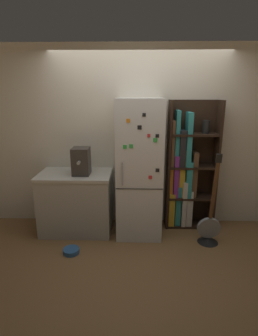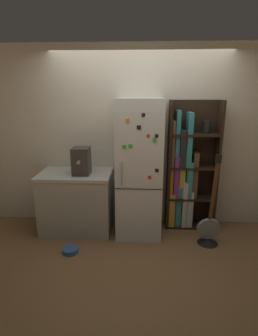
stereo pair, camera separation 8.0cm
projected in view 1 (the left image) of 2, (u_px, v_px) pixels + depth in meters
ground_plane at (139, 234)px, 3.74m from camera, size 16.00×16.00×0.00m
wall_back at (139, 138)px, 3.84m from camera, size 8.00×0.05×2.60m
refrigerator at (139, 169)px, 3.59m from camera, size 0.61×0.69×1.88m
bookshelf at (185, 173)px, 3.81m from camera, size 0.70×0.30×1.85m
kitchen_counter at (77, 202)px, 3.77m from camera, size 1.01×0.65×0.87m
espresso_machine at (81, 161)px, 3.55m from camera, size 0.23×0.31×0.37m
guitar at (209, 230)px, 3.48m from camera, size 0.31×0.29×1.25m
pet_bowl at (71, 251)px, 3.29m from camera, size 0.21×0.21×0.06m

